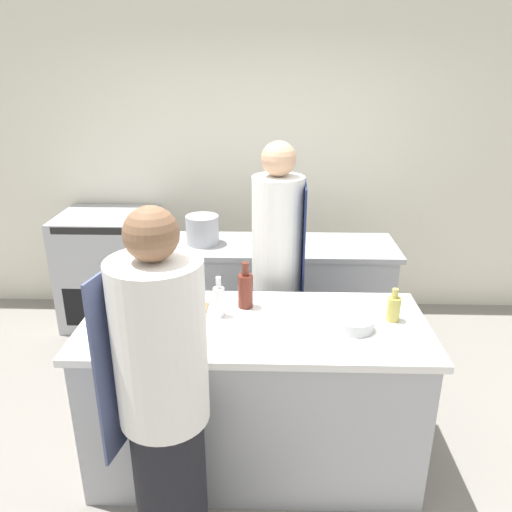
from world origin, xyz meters
The scene contains 14 objects.
ground_plane centered at (0.00, 0.00, 0.00)m, with size 16.00×16.00×0.00m, color gray.
wall_back centered at (0.00, 2.13, 1.40)m, with size 8.00×0.06×2.80m.
prep_counter centered at (0.00, 0.00, 0.46)m, with size 1.87×0.79×0.92m.
pass_counter centered at (0.08, 1.25, 0.46)m, with size 1.95×0.60×0.92m.
oven_range centered at (-1.35, 1.74, 0.50)m, with size 0.82×0.68×1.00m.
chef_at_prep_near centered at (-0.37, -0.62, 0.87)m, with size 0.43×0.42×1.74m.
chef_at_stove centered at (0.13, 0.68, 0.91)m, with size 0.35×0.33×1.79m.
bottle_olive_oil centered at (-0.06, 0.19, 1.03)m, with size 0.09×0.09×0.27m.
bottle_vinegar centered at (0.75, 0.05, 0.99)m, with size 0.07×0.07×0.19m.
bottle_wine centered at (-0.19, 0.07, 1.01)m, with size 0.06×0.06×0.23m.
bowl_mixing_large centered at (0.53, -0.05, 0.95)m, with size 0.20×0.20×0.06m.
bowl_prep_small centered at (-0.65, -0.22, 0.96)m, with size 0.26×0.26×0.09m.
cutting_board centered at (-0.47, 0.12, 0.93)m, with size 0.41×0.18×0.01m.
stockpot centered at (-0.44, 1.25, 1.03)m, with size 0.25×0.25×0.22m.
Camera 1 is at (0.08, -2.37, 2.22)m, focal length 35.00 mm.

